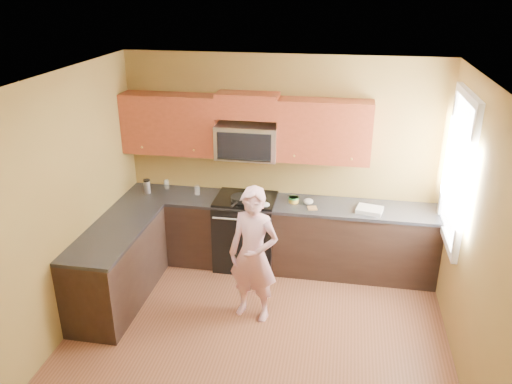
% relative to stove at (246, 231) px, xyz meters
% --- Properties ---
extents(floor, '(4.00, 4.00, 0.00)m').
position_rel_stove_xyz_m(floor, '(0.40, -1.68, -0.47)').
color(floor, brown).
rests_on(floor, ground).
extents(ceiling, '(4.00, 4.00, 0.00)m').
position_rel_stove_xyz_m(ceiling, '(0.40, -1.68, 2.23)').
color(ceiling, white).
rests_on(ceiling, ground).
extents(wall_back, '(4.00, 0.00, 4.00)m').
position_rel_stove_xyz_m(wall_back, '(0.40, 0.32, 0.88)').
color(wall_back, olive).
rests_on(wall_back, ground).
extents(wall_left, '(0.00, 4.00, 4.00)m').
position_rel_stove_xyz_m(wall_left, '(-1.60, -1.68, 0.88)').
color(wall_left, olive).
rests_on(wall_left, ground).
extents(wall_right, '(0.00, 4.00, 4.00)m').
position_rel_stove_xyz_m(wall_right, '(2.40, -1.68, 0.88)').
color(wall_right, olive).
rests_on(wall_right, ground).
extents(cabinet_back_run, '(4.00, 0.60, 0.88)m').
position_rel_stove_xyz_m(cabinet_back_run, '(0.40, 0.02, -0.03)').
color(cabinet_back_run, black).
rests_on(cabinet_back_run, floor).
extents(cabinet_left_run, '(0.60, 1.60, 0.88)m').
position_rel_stove_xyz_m(cabinet_left_run, '(-1.30, -1.08, -0.03)').
color(cabinet_left_run, black).
rests_on(cabinet_left_run, floor).
extents(countertop_back, '(4.00, 0.62, 0.04)m').
position_rel_stove_xyz_m(countertop_back, '(0.40, 0.01, 0.43)').
color(countertop_back, black).
rests_on(countertop_back, cabinet_back_run).
extents(countertop_left, '(0.62, 1.60, 0.04)m').
position_rel_stove_xyz_m(countertop_left, '(-1.29, -1.08, 0.43)').
color(countertop_left, black).
rests_on(countertop_left, cabinet_left_run).
extents(stove, '(0.76, 0.65, 0.95)m').
position_rel_stove_xyz_m(stove, '(0.00, 0.00, 0.00)').
color(stove, black).
rests_on(stove, floor).
extents(microwave, '(0.76, 0.40, 0.42)m').
position_rel_stove_xyz_m(microwave, '(0.00, 0.12, 0.97)').
color(microwave, silver).
rests_on(microwave, wall_back).
extents(upper_cab_left, '(1.22, 0.33, 0.75)m').
position_rel_stove_xyz_m(upper_cab_left, '(-0.99, 0.16, 0.97)').
color(upper_cab_left, maroon).
rests_on(upper_cab_left, wall_back).
extents(upper_cab_right, '(1.12, 0.33, 0.75)m').
position_rel_stove_xyz_m(upper_cab_right, '(0.94, 0.16, 0.97)').
color(upper_cab_right, maroon).
rests_on(upper_cab_right, wall_back).
extents(upper_cab_over_mw, '(0.76, 0.33, 0.30)m').
position_rel_stove_xyz_m(upper_cab_over_mw, '(0.00, 0.16, 1.62)').
color(upper_cab_over_mw, maroon).
rests_on(upper_cab_over_mw, wall_back).
extents(window, '(0.06, 1.06, 1.66)m').
position_rel_stove_xyz_m(window, '(2.38, -0.48, 1.17)').
color(window, white).
rests_on(window, wall_right).
extents(woman, '(0.63, 0.49, 1.54)m').
position_rel_stove_xyz_m(woman, '(0.30, -1.09, 0.30)').
color(woman, pink).
rests_on(woman, floor).
extents(frying_pan, '(0.36, 0.51, 0.06)m').
position_rel_stove_xyz_m(frying_pan, '(-0.04, -0.09, 0.47)').
color(frying_pan, black).
rests_on(frying_pan, stove).
extents(butter_tub, '(0.15, 0.15, 0.09)m').
position_rel_stove_xyz_m(butter_tub, '(0.61, 0.03, 0.45)').
color(butter_tub, yellow).
rests_on(butter_tub, countertop_back).
extents(toast_slice, '(0.13, 0.13, 0.01)m').
position_rel_stove_xyz_m(toast_slice, '(0.85, -0.11, 0.45)').
color(toast_slice, '#B27F47').
rests_on(toast_slice, countertop_back).
extents(napkin_a, '(0.13, 0.14, 0.06)m').
position_rel_stove_xyz_m(napkin_a, '(0.28, -0.17, 0.48)').
color(napkin_a, silver).
rests_on(napkin_a, countertop_back).
extents(napkin_b, '(0.12, 0.13, 0.07)m').
position_rel_stove_xyz_m(napkin_b, '(0.79, 0.02, 0.48)').
color(napkin_b, silver).
rests_on(napkin_b, countertop_back).
extents(dish_towel, '(0.34, 0.30, 0.05)m').
position_rel_stove_xyz_m(dish_towel, '(1.54, -0.08, 0.47)').
color(dish_towel, white).
rests_on(dish_towel, countertop_back).
extents(travel_mug, '(0.09, 0.09, 0.19)m').
position_rel_stove_xyz_m(travel_mug, '(-1.31, -0.00, 0.45)').
color(travel_mug, silver).
rests_on(travel_mug, countertop_back).
extents(glass_a, '(0.08, 0.08, 0.12)m').
position_rel_stove_xyz_m(glass_a, '(-0.66, 0.08, 0.51)').
color(glass_a, silver).
rests_on(glass_a, countertop_back).
extents(glass_b, '(0.07, 0.07, 0.12)m').
position_rel_stove_xyz_m(glass_b, '(-1.11, 0.19, 0.51)').
color(glass_b, silver).
rests_on(glass_b, countertop_back).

